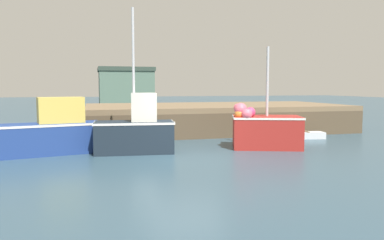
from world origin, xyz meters
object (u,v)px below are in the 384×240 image
(fishing_boat_near_left, at_px, (51,132))
(mooring_buoy_foreground, at_px, (141,141))
(rowboat, at_px, (306,135))
(fishing_boat_near_right, at_px, (136,131))
(fishing_boat_mid, at_px, (265,129))

(fishing_boat_near_left, bearing_deg, mooring_buoy_foreground, 1.35)
(fishing_boat_near_left, xyz_separation_m, mooring_buoy_foreground, (3.24, 0.08, -0.45))
(fishing_boat_near_left, relative_size, rowboat, 2.30)
(fishing_boat_near_right, distance_m, mooring_buoy_foreground, 0.79)
(fishing_boat_mid, bearing_deg, mooring_buoy_foreground, 170.59)
(fishing_boat_near_right, height_order, mooring_buoy_foreground, fishing_boat_near_right)
(fishing_boat_near_right, distance_m, fishing_boat_mid, 5.05)
(fishing_boat_near_left, height_order, fishing_boat_near_right, fishing_boat_near_right)
(fishing_boat_near_right, bearing_deg, fishing_boat_near_left, 170.25)
(fishing_boat_near_right, relative_size, fishing_boat_mid, 1.32)
(rowboat, bearing_deg, mooring_buoy_foreground, -170.99)
(fishing_boat_near_right, xyz_separation_m, mooring_buoy_foreground, (0.26, 0.59, -0.47))
(fishing_boat_near_left, bearing_deg, fishing_boat_near_right, -9.75)
(rowboat, distance_m, mooring_buoy_foreground, 7.99)
(fishing_boat_mid, distance_m, mooring_buoy_foreground, 4.87)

